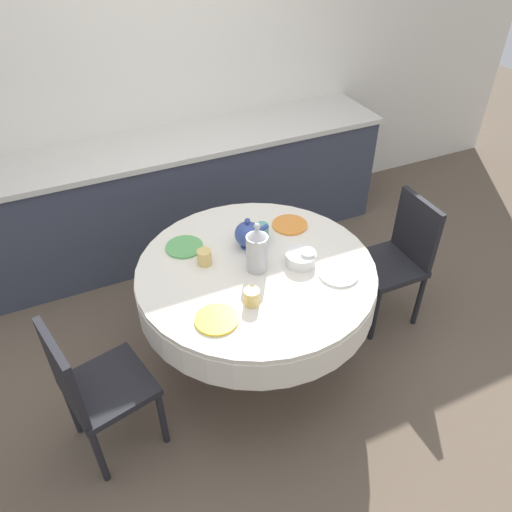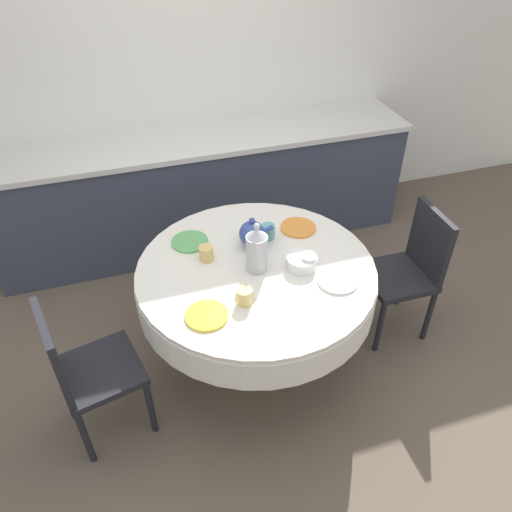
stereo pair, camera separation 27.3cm
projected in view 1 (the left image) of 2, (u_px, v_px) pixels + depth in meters
ground_plane at (256, 355)px, 3.24m from camera, size 12.00×12.00×0.00m
wall_back at (158, 74)px, 3.66m from camera, size 7.00×0.05×2.60m
kitchen_counter at (182, 194)px, 3.94m from camera, size 3.24×0.64×0.92m
dining_table at (256, 284)px, 2.86m from camera, size 1.35×1.35×0.74m
chair_left at (398, 255)px, 3.26m from camera, size 0.41×0.41×0.90m
chair_right at (92, 386)px, 2.44m from camera, size 0.48×0.48×0.90m
plate_near_left at (217, 320)px, 2.45m from camera, size 0.22×0.22×0.01m
cup_near_left at (252, 297)px, 2.53m from camera, size 0.08×0.08×0.09m
plate_near_right at (338, 274)px, 2.73m from camera, size 0.22×0.22×0.01m
cup_near_right at (308, 258)px, 2.78m from camera, size 0.08×0.08×0.09m
plate_far_left at (184, 247)px, 2.92m from camera, size 0.22×0.22×0.01m
cup_far_left at (204, 257)px, 2.78m from camera, size 0.08×0.08×0.09m
plate_far_right at (290, 225)px, 3.10m from camera, size 0.22×0.22×0.01m
cup_far_right at (262, 231)px, 2.98m from camera, size 0.08×0.08×0.09m
coffee_carafe at (256, 250)px, 2.69m from camera, size 0.12×0.12×0.31m
teapot at (248, 234)px, 2.88m from camera, size 0.21×0.15×0.20m
fruit_bowl at (301, 258)px, 2.79m from camera, size 0.17×0.17×0.07m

